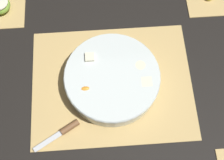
# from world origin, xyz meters

# --- Properties ---
(ground_plane) EXTENTS (6.00, 6.00, 0.00)m
(ground_plane) POSITION_xyz_m (0.00, 0.00, 0.00)
(ground_plane) COLOR black
(bamboo_mat_center) EXTENTS (0.47, 0.37, 0.01)m
(bamboo_mat_center) POSITION_xyz_m (-0.00, 0.00, 0.00)
(bamboo_mat_center) COLOR tan
(bamboo_mat_center) RESTS_ON ground_plane
(coaster_mat_far_left) EXTENTS (0.15, 0.15, 0.01)m
(coaster_mat_far_left) POSITION_xyz_m (-0.34, 0.28, 0.00)
(coaster_mat_far_left) COLOR tan
(coaster_mat_far_left) RESTS_ON ground_plane
(fruit_salad_bowl) EXTENTS (0.27, 0.27, 0.07)m
(fruit_salad_bowl) POSITION_xyz_m (0.00, -0.00, 0.04)
(fruit_salad_bowl) COLOR silver
(fruit_salad_bowl) RESTS_ON bamboo_mat_center
(paring_knife) EXTENTS (0.13, 0.08, 0.02)m
(paring_knife) POSITION_xyz_m (-0.13, -0.13, 0.01)
(paring_knife) COLOR silver
(paring_knife) RESTS_ON bamboo_mat_center
(apple_half) EXTENTS (0.06, 0.06, 0.04)m
(apple_half) POSITION_xyz_m (-0.34, 0.28, 0.02)
(apple_half) COLOR #7FAD38
(apple_half) RESTS_ON coaster_mat_far_left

